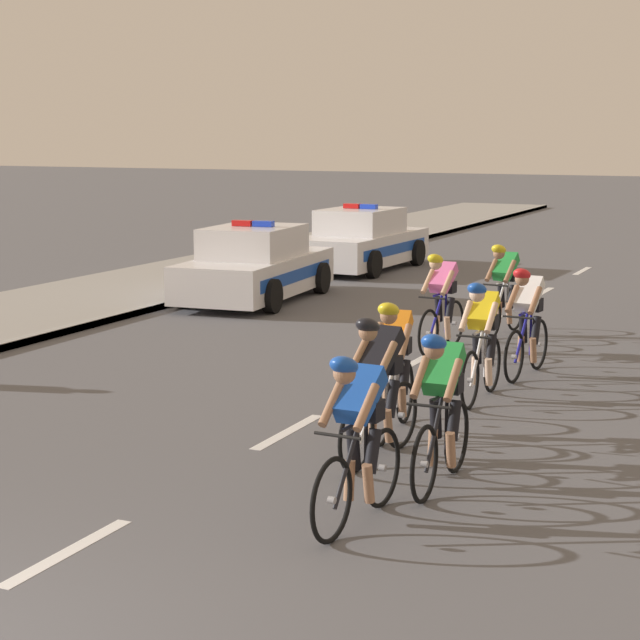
{
  "coord_description": "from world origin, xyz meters",
  "views": [
    {
      "loc": [
        5.4,
        -4.61,
        3.34
      ],
      "look_at": [
        -0.1,
        7.4,
        1.1
      ],
      "focal_mm": 63.01,
      "sensor_mm": 36.0,
      "label": 1
    }
  ],
  "objects_px": {
    "cyclist_sixth": "(527,320)",
    "cyclist_fifth": "(482,339)",
    "cyclist_lead": "(357,436)",
    "cyclist_ninth": "(442,301)",
    "police_car_second": "(362,242)",
    "cyclist_tenth": "(504,288)",
    "cyclist_second": "(441,407)",
    "police_car_nearest": "(255,266)",
    "cyclist_third": "(379,386)",
    "cyclist_fourth": "(394,365)"
  },
  "relations": [
    {
      "from": "cyclist_sixth",
      "to": "cyclist_fifth",
      "type": "bearing_deg",
      "value": -95.61
    },
    {
      "from": "cyclist_lead",
      "to": "cyclist_sixth",
      "type": "height_order",
      "value": "same"
    },
    {
      "from": "cyclist_ninth",
      "to": "police_car_second",
      "type": "xyz_separation_m",
      "value": [
        -5.02,
        8.95,
        -0.11
      ]
    },
    {
      "from": "cyclist_ninth",
      "to": "cyclist_tenth",
      "type": "height_order",
      "value": "same"
    },
    {
      "from": "cyclist_second",
      "to": "cyclist_ninth",
      "type": "xyz_separation_m",
      "value": [
        -2.1,
        6.29,
        0.0
      ]
    },
    {
      "from": "cyclist_fifth",
      "to": "police_car_second",
      "type": "distance_m",
      "value": 13.41
    },
    {
      "from": "police_car_nearest",
      "to": "police_car_second",
      "type": "bearing_deg",
      "value": 90.02
    },
    {
      "from": "cyclist_third",
      "to": "police_car_nearest",
      "type": "xyz_separation_m",
      "value": [
        -6.26,
        9.15,
        -0.11
      ]
    },
    {
      "from": "cyclist_tenth",
      "to": "cyclist_fifth",
      "type": "bearing_deg",
      "value": -77.95
    },
    {
      "from": "cyclist_ninth",
      "to": "cyclist_tenth",
      "type": "bearing_deg",
      "value": 74.34
    },
    {
      "from": "cyclist_second",
      "to": "cyclist_lead",
      "type": "bearing_deg",
      "value": -104.35
    },
    {
      "from": "cyclist_lead",
      "to": "cyclist_sixth",
      "type": "relative_size",
      "value": 1.0
    },
    {
      "from": "cyclist_fifth",
      "to": "cyclist_tenth",
      "type": "xyz_separation_m",
      "value": [
        -0.97,
        4.54,
        0.0
      ]
    },
    {
      "from": "cyclist_third",
      "to": "cyclist_tenth",
      "type": "height_order",
      "value": "same"
    },
    {
      "from": "cyclist_second",
      "to": "cyclist_third",
      "type": "distance_m",
      "value": 1.03
    },
    {
      "from": "cyclist_second",
      "to": "cyclist_fourth",
      "type": "relative_size",
      "value": 1.0
    },
    {
      "from": "cyclist_tenth",
      "to": "police_car_nearest",
      "type": "xyz_separation_m",
      "value": [
        -5.5,
        1.69,
        -0.11
      ]
    },
    {
      "from": "cyclist_lead",
      "to": "police_car_nearest",
      "type": "bearing_deg",
      "value": 121.72
    },
    {
      "from": "cyclist_sixth",
      "to": "cyclist_ninth",
      "type": "relative_size",
      "value": 1.0
    },
    {
      "from": "cyclist_fifth",
      "to": "police_car_nearest",
      "type": "distance_m",
      "value": 8.99
    },
    {
      "from": "cyclist_ninth",
      "to": "police_car_second",
      "type": "bearing_deg",
      "value": 119.28
    },
    {
      "from": "cyclist_third",
      "to": "cyclist_fifth",
      "type": "distance_m",
      "value": 2.92
    },
    {
      "from": "cyclist_third",
      "to": "cyclist_fourth",
      "type": "height_order",
      "value": "same"
    },
    {
      "from": "cyclist_tenth",
      "to": "cyclist_second",
      "type": "bearing_deg",
      "value": -78.64
    },
    {
      "from": "cyclist_third",
      "to": "police_car_nearest",
      "type": "distance_m",
      "value": 11.09
    },
    {
      "from": "cyclist_third",
      "to": "cyclist_fifth",
      "type": "height_order",
      "value": "same"
    },
    {
      "from": "cyclist_fifth",
      "to": "cyclist_sixth",
      "type": "xyz_separation_m",
      "value": [
        0.16,
        1.62,
        0.0
      ]
    },
    {
      "from": "cyclist_ninth",
      "to": "police_car_nearest",
      "type": "height_order",
      "value": "police_car_nearest"
    },
    {
      "from": "police_car_second",
      "to": "cyclist_ninth",
      "type": "bearing_deg",
      "value": -60.72
    },
    {
      "from": "cyclist_fifth",
      "to": "cyclist_fourth",
      "type": "bearing_deg",
      "value": -102.57
    },
    {
      "from": "cyclist_third",
      "to": "police_car_nearest",
      "type": "height_order",
      "value": "police_car_nearest"
    },
    {
      "from": "cyclist_fourth",
      "to": "police_car_second",
      "type": "distance_m",
      "value": 14.94
    },
    {
      "from": "cyclist_fourth",
      "to": "cyclist_sixth",
      "type": "distance_m",
      "value": 3.59
    },
    {
      "from": "cyclist_tenth",
      "to": "police_car_second",
      "type": "height_order",
      "value": "police_car_second"
    },
    {
      "from": "cyclist_third",
      "to": "police_car_nearest",
      "type": "bearing_deg",
      "value": 124.38
    },
    {
      "from": "cyclist_second",
      "to": "cyclist_ninth",
      "type": "height_order",
      "value": "same"
    },
    {
      "from": "cyclist_ninth",
      "to": "cyclist_lead",
      "type": "bearing_deg",
      "value": -76.75
    },
    {
      "from": "cyclist_lead",
      "to": "police_car_nearest",
      "type": "height_order",
      "value": "police_car_nearest"
    },
    {
      "from": "cyclist_lead",
      "to": "cyclist_second",
      "type": "xyz_separation_m",
      "value": [
        0.32,
        1.26,
        0.0
      ]
    },
    {
      "from": "cyclist_fifth",
      "to": "cyclist_sixth",
      "type": "distance_m",
      "value": 1.62
    },
    {
      "from": "cyclist_second",
      "to": "cyclist_ninth",
      "type": "distance_m",
      "value": 6.63
    },
    {
      "from": "cyclist_lead",
      "to": "cyclist_second",
      "type": "bearing_deg",
      "value": 75.65
    },
    {
      "from": "cyclist_tenth",
      "to": "police_car_nearest",
      "type": "distance_m",
      "value": 5.76
    },
    {
      "from": "cyclist_third",
      "to": "police_car_nearest",
      "type": "relative_size",
      "value": 0.38
    },
    {
      "from": "police_car_second",
      "to": "cyclist_third",
      "type": "bearing_deg",
      "value": -66.86
    },
    {
      "from": "cyclist_sixth",
      "to": "cyclist_tenth",
      "type": "height_order",
      "value": "same"
    },
    {
      "from": "cyclist_lead",
      "to": "cyclist_ninth",
      "type": "bearing_deg",
      "value": 103.25
    },
    {
      "from": "cyclist_lead",
      "to": "cyclist_second",
      "type": "height_order",
      "value": "same"
    },
    {
      "from": "cyclist_lead",
      "to": "cyclist_fourth",
      "type": "xyz_separation_m",
      "value": [
        -0.75,
        2.83,
        0.0
      ]
    },
    {
      "from": "cyclist_second",
      "to": "cyclist_fourth",
      "type": "bearing_deg",
      "value": 124.33
    }
  ]
}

